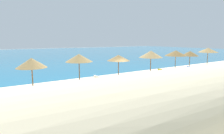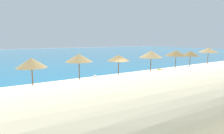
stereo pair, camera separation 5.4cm
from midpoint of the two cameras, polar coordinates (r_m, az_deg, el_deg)
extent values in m
plane|color=beige|center=(14.85, 3.43, -6.89)|extent=(160.00, 160.00, 0.00)
cube|color=#1E6B93|center=(54.91, -24.45, 3.42)|extent=(160.00, 73.10, 0.01)
ellipsoid|color=beige|center=(7.49, 19.84, -11.43)|extent=(50.87, 5.97, 2.82)
cylinder|color=brown|center=(14.18, -22.97, -3.85)|extent=(0.08, 0.08, 2.12)
cone|color=#9E7F4C|center=(13.99, -23.26, 1.19)|extent=(2.07, 2.07, 0.69)
cylinder|color=brown|center=(15.12, -9.83, -2.22)|extent=(0.07, 0.07, 2.32)
cone|color=#9E7F4C|center=(14.94, -9.96, 2.77)|extent=(2.14, 2.14, 0.62)
cylinder|color=brown|center=(16.64, 2.07, -1.35)|extent=(0.07, 0.07, 2.21)
cone|color=olive|center=(16.48, 2.09, 2.81)|extent=(2.02, 2.02, 0.51)
cylinder|color=brown|center=(19.43, 11.77, -0.06)|extent=(0.08, 0.08, 2.27)
cone|color=tan|center=(19.29, 11.89, 3.87)|extent=(2.35, 2.35, 0.70)
cylinder|color=brown|center=(22.02, 18.85, 0.66)|extent=(0.07, 0.07, 2.29)
cone|color=olive|center=(21.90, 19.00, 4.03)|extent=(2.39, 2.39, 0.60)
cylinder|color=brown|center=(24.92, 22.68, 1.07)|extent=(0.08, 0.08, 2.10)
cone|color=olive|center=(24.81, 22.83, 3.83)|extent=(2.07, 2.07, 0.61)
cylinder|color=brown|center=(27.94, 27.21, 1.82)|extent=(0.08, 0.08, 2.41)
cone|color=#9E7F4C|center=(27.84, 27.39, 4.59)|extent=(2.50, 2.50, 0.60)
cube|color=yellow|center=(18.73, 13.45, -2.89)|extent=(1.25, 0.67, 0.07)
cube|color=yellow|center=(19.06, 14.73, -1.61)|extent=(0.32, 0.61, 0.73)
cylinder|color=silver|center=(18.61, 11.74, -3.49)|extent=(0.04, 0.04, 0.30)
cylinder|color=silver|center=(18.24, 12.79, -3.75)|extent=(0.04, 0.04, 0.30)
cylinder|color=silver|center=(19.30, 14.03, -3.15)|extent=(0.04, 0.04, 0.30)
cylinder|color=silver|center=(18.95, 15.09, -3.39)|extent=(0.04, 0.04, 0.30)
cube|color=red|center=(15.80, 6.46, -4.95)|extent=(1.70, 1.12, 0.07)
cube|color=red|center=(15.99, 9.01, -3.34)|extent=(0.46, 0.69, 0.81)
cylinder|color=silver|center=(15.86, 3.83, -5.46)|extent=(0.04, 0.04, 0.25)
cylinder|color=silver|center=(15.36, 4.46, -5.91)|extent=(0.04, 0.04, 0.25)
cylinder|color=silver|center=(16.32, 8.33, -5.14)|extent=(0.04, 0.04, 0.25)
cylinder|color=silver|center=(15.84, 9.09, -5.56)|extent=(0.04, 0.04, 0.25)
cube|color=white|center=(14.55, -6.31, -6.09)|extent=(1.43, 0.89, 0.07)
cube|color=white|center=(14.83, -4.40, -4.14)|extent=(0.36, 0.71, 0.82)
cylinder|color=silver|center=(14.50, -8.79, -6.84)|extent=(0.04, 0.04, 0.25)
cylinder|color=silver|center=(14.05, -7.44, -7.31)|extent=(0.04, 0.04, 0.25)
cylinder|color=silver|center=(15.15, -5.24, -6.13)|extent=(0.04, 0.04, 0.25)
cylinder|color=silver|center=(14.71, -3.85, -6.54)|extent=(0.04, 0.04, 0.25)
cube|color=blue|center=(21.75, 22.53, -1.88)|extent=(1.35, 1.12, 0.07)
cube|color=blue|center=(22.25, 22.70, -0.70)|extent=(0.56, 0.68, 0.73)
cylinder|color=silver|center=(21.29, 21.71, -2.49)|extent=(0.04, 0.04, 0.26)
cylinder|color=silver|center=(21.25, 23.09, -2.59)|extent=(0.04, 0.04, 0.26)
cylinder|color=silver|center=(22.30, 21.96, -2.05)|extent=(0.04, 0.04, 0.26)
cylinder|color=silver|center=(22.26, 23.28, -2.13)|extent=(0.04, 0.04, 0.26)
sphere|color=red|center=(21.85, 29.69, -2.55)|extent=(0.39, 0.39, 0.39)
camera|label=1|loc=(0.03, -89.90, 0.01)|focal=29.97mm
camera|label=2|loc=(0.03, 90.10, -0.01)|focal=29.97mm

